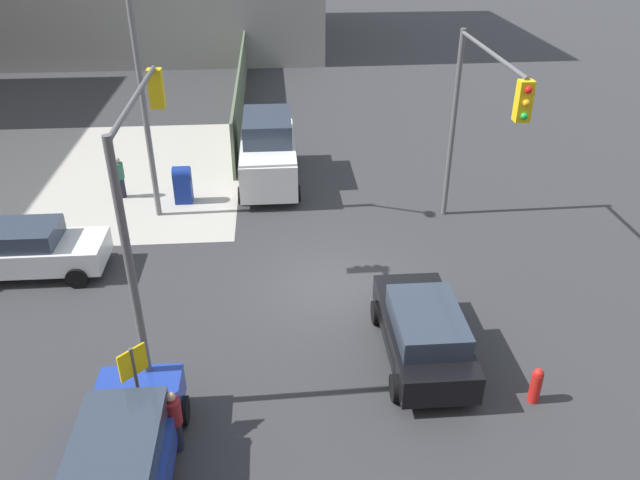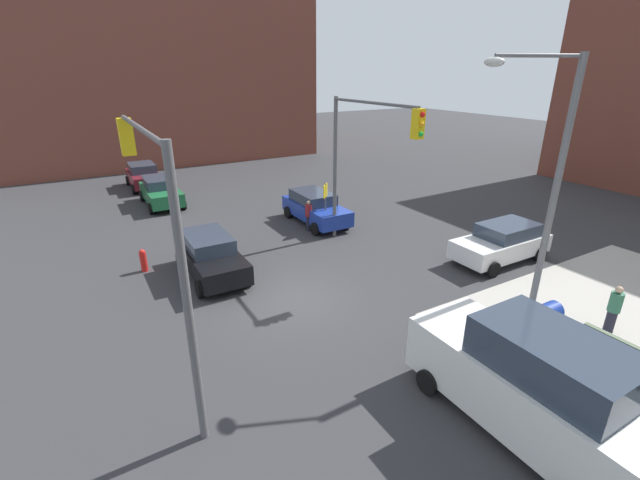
# 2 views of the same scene
# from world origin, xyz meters

# --- Properties ---
(ground_plane) EXTENTS (120.00, 120.00, 0.00)m
(ground_plane) POSITION_xyz_m (0.00, 0.00, 0.00)
(ground_plane) COLOR #333335
(building_brick_west) EXTENTS (16.00, 28.00, 20.31)m
(building_brick_west) POSITION_xyz_m (-32.00, 0.63, 10.16)
(building_brick_west) COLOR brown
(building_brick_west) RESTS_ON ground
(traffic_signal_nw_corner) EXTENTS (5.62, 0.36, 6.50)m
(traffic_signal_nw_corner) POSITION_xyz_m (-2.35, 4.50, 4.64)
(traffic_signal_nw_corner) COLOR #59595B
(traffic_signal_nw_corner) RESTS_ON ground
(traffic_signal_se_corner) EXTENTS (5.87, 0.36, 6.50)m
(traffic_signal_se_corner) POSITION_xyz_m (2.25, -4.50, 4.65)
(traffic_signal_se_corner) COLOR #59595B
(traffic_signal_se_corner) RESTS_ON ground
(street_lamp_corner) EXTENTS (1.28, 2.50, 8.00)m
(street_lamp_corner) POSITION_xyz_m (5.06, 5.46, 4.70)
(street_lamp_corner) COLOR slate
(street_lamp_corner) RESTS_ON ground
(warning_sign_two_way) EXTENTS (0.48, 0.48, 2.40)m
(warning_sign_two_way) POSITION_xyz_m (-5.40, 4.52, 1.64)
(warning_sign_two_way) COLOR #4C4C4C
(warning_sign_two_way) RESTS_ON ground
(mailbox_blue) EXTENTS (0.56, 0.64, 1.43)m
(mailbox_blue) POSITION_xyz_m (6.20, 5.00, 0.76)
(mailbox_blue) COLOR navy
(mailbox_blue) RESTS_ON ground
(fire_hydrant) EXTENTS (0.26, 0.26, 0.94)m
(fire_hydrant) POSITION_xyz_m (-5.00, -4.20, 0.49)
(fire_hydrant) COLOR red
(fire_hydrant) RESTS_ON ground
(sedan_green) EXTENTS (4.34, 2.02, 1.62)m
(sedan_green) POSITION_xyz_m (-14.06, -1.72, 0.84)
(sedan_green) COLOR #1E6638
(sedan_green) RESTS_ON ground
(hatchback_blue) EXTENTS (4.47, 2.02, 1.62)m
(hatchback_blue) POSITION_xyz_m (-6.65, 4.65, 0.84)
(hatchback_blue) COLOR #1E389E
(hatchback_blue) RESTS_ON ground
(hatchback_maroon) EXTENTS (3.98, 2.02, 1.62)m
(hatchback_maroon) POSITION_xyz_m (-18.83, -1.92, 0.84)
(hatchback_maroon) COLOR maroon
(hatchback_maroon) RESTS_ON ground
(coupe_black) EXTENTS (4.32, 2.02, 1.62)m
(coupe_black) POSITION_xyz_m (-3.31, -1.95, 0.84)
(coupe_black) COLOR black
(coupe_black) RESTS_ON ground
(sedan_white) EXTENTS (2.02, 4.31, 1.62)m
(sedan_white) POSITION_xyz_m (1.52, 9.04, 0.84)
(sedan_white) COLOR white
(sedan_white) RESTS_ON ground
(van_white_delivery) EXTENTS (5.40, 2.32, 2.62)m
(van_white_delivery) POSITION_xyz_m (7.89, 1.80, 1.28)
(van_white_delivery) COLOR white
(van_white_delivery) RESTS_ON ground
(pedestrian_crossing) EXTENTS (0.36, 0.36, 1.55)m
(pedestrian_crossing) POSITION_xyz_m (-5.80, 3.80, 0.80)
(pedestrian_crossing) COLOR maroon
(pedestrian_crossing) RESTS_ON ground
(pedestrian_waiting) EXTENTS (0.36, 0.36, 1.61)m
(pedestrian_waiting) POSITION_xyz_m (6.80, 7.40, 0.83)
(pedestrian_waiting) COLOR #2D664C
(pedestrian_waiting) RESTS_ON ground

